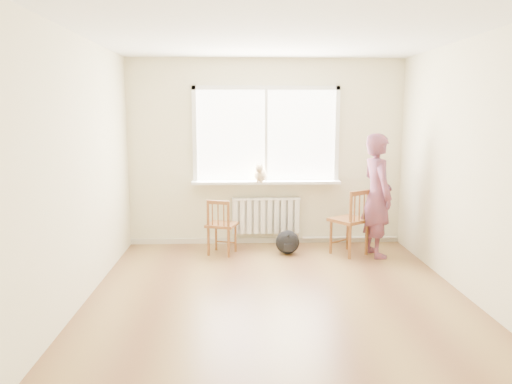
{
  "coord_description": "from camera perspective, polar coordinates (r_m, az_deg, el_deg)",
  "views": [
    {
      "loc": [
        -0.42,
        -5.01,
        1.92
      ],
      "look_at": [
        -0.18,
        1.2,
        0.94
      ],
      "focal_mm": 35.0,
      "sensor_mm": 36.0,
      "label": 1
    }
  ],
  "objects": [
    {
      "name": "person",
      "position": [
        6.88,
        13.67,
        -0.38
      ],
      "size": [
        0.49,
        0.66,
        1.66
      ],
      "primitive_type": "imported",
      "rotation": [
        0.0,
        0.0,
        1.74
      ],
      "color": "#BC3E59",
      "rests_on": "floor"
    },
    {
      "name": "backpack",
      "position": [
        6.92,
        3.62,
        -5.73
      ],
      "size": [
        0.37,
        0.3,
        0.33
      ],
      "primitive_type": "ellipsoid",
      "rotation": [
        0.0,
        0.0,
        -0.17
      ],
      "color": "black",
      "rests_on": "floor"
    },
    {
      "name": "chair_left",
      "position": [
        6.84,
        -4.03,
        -3.98
      ],
      "size": [
        0.48,
        0.47,
        0.77
      ],
      "rotation": [
        0.0,
        0.0,
        2.82
      ],
      "color": "brown",
      "rests_on": "floor"
    },
    {
      "name": "radiator",
      "position": [
        7.34,
        1.16,
        -2.66
      ],
      "size": [
        1.0,
        0.12,
        0.55
      ],
      "color": "white",
      "rests_on": "back_wall"
    },
    {
      "name": "chair_right",
      "position": [
        6.91,
        10.91,
        -3.4
      ],
      "size": [
        0.61,
        0.61,
        0.91
      ],
      "rotation": [
        0.0,
        0.0,
        3.77
      ],
      "color": "brown",
      "rests_on": "floor"
    },
    {
      "name": "cat",
      "position": [
        7.13,
        0.48,
        2.09
      ],
      "size": [
        0.22,
        0.42,
        0.28
      ],
      "rotation": [
        0.0,
        0.0,
        -0.14
      ],
      "color": "beige",
      "rests_on": "windowsill"
    },
    {
      "name": "ceiling",
      "position": [
        5.09,
        2.72,
        17.77
      ],
      "size": [
        4.5,
        4.5,
        0.0
      ],
      "primitive_type": "plane",
      "rotation": [
        3.14,
        0.0,
        0.0
      ],
      "color": "white",
      "rests_on": "back_wall"
    },
    {
      "name": "baseboard",
      "position": [
        7.5,
        1.11,
        -5.53
      ],
      "size": [
        4.0,
        0.03,
        0.08
      ],
      "primitive_type": "cube",
      "color": "beige",
      "rests_on": "ground"
    },
    {
      "name": "back_wall",
      "position": [
        7.3,
        1.14,
        4.5
      ],
      "size": [
        4.0,
        0.01,
        2.7
      ],
      "primitive_type": "cube",
      "color": "beige",
      "rests_on": "ground"
    },
    {
      "name": "windowsill",
      "position": [
        7.24,
        1.18,
        1.12
      ],
      "size": [
        2.15,
        0.22,
        0.04
      ],
      "primitive_type": "cube",
      "color": "white",
      "rests_on": "back_wall"
    },
    {
      "name": "heating_pipe",
      "position": [
        7.62,
        10.59,
        -5.14
      ],
      "size": [
        1.4,
        0.04,
        0.04
      ],
      "primitive_type": "cylinder",
      "rotation": [
        0.0,
        1.57,
        0.0
      ],
      "color": "silver",
      "rests_on": "back_wall"
    },
    {
      "name": "window",
      "position": [
        7.26,
        1.16,
        6.95
      ],
      "size": [
        2.12,
        0.05,
        1.42
      ],
      "color": "white",
      "rests_on": "back_wall"
    },
    {
      "name": "floor",
      "position": [
        5.39,
        2.5,
        -11.91
      ],
      "size": [
        4.5,
        4.5,
        0.0
      ],
      "primitive_type": "plane",
      "color": "olive",
      "rests_on": "ground"
    }
  ]
}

